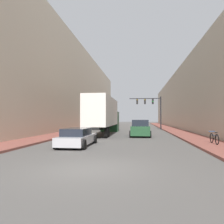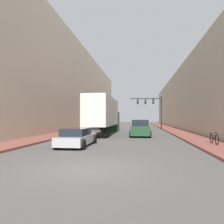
{
  "view_description": "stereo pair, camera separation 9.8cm",
  "coord_description": "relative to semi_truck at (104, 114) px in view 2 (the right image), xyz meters",
  "views": [
    {
      "loc": [
        1.9,
        -8.3,
        1.98
      ],
      "look_at": [
        -0.71,
        12.42,
        2.53
      ],
      "focal_mm": 35.0,
      "sensor_mm": 36.0,
      "label": 1
    },
    {
      "loc": [
        1.99,
        -8.28,
        1.98
      ],
      "look_at": [
        -0.71,
        12.42,
        2.53
      ],
      "focal_mm": 35.0,
      "sensor_mm": 36.0,
      "label": 2
    }
  ],
  "objects": [
    {
      "name": "sidewalk_right",
      "position": [
        9.41,
        12.15,
        -2.31
      ],
      "size": [
        2.79,
        80.0,
        0.15
      ],
      "color": "brown",
      "rests_on": "ground"
    },
    {
      "name": "building_left",
      "position": [
        -9.07,
        12.15,
        5.23
      ],
      "size": [
        6.0,
        80.0,
        15.24
      ],
      "color": "beige",
      "rests_on": "ground"
    },
    {
      "name": "ground_plane",
      "position": [
        2.37,
        -17.85,
        -2.39
      ],
      "size": [
        200.0,
        200.0,
        0.0
      ],
      "primitive_type": "plane",
      "color": "#565451"
    },
    {
      "name": "suv_car",
      "position": [
        4.34,
        -2.54,
        -1.55
      ],
      "size": [
        2.16,
        4.81,
        1.77
      ],
      "color": "#234C2D",
      "rests_on": "ground"
    },
    {
      "name": "semi_truck",
      "position": [
        0.0,
        0.0,
        0.0
      ],
      "size": [
        2.41,
        13.2,
        4.28
      ],
      "color": "silver",
      "rests_on": "ground"
    },
    {
      "name": "traffic_signal_gantry",
      "position": [
        6.37,
        11.48,
        1.59
      ],
      "size": [
        5.39,
        0.35,
        5.57
      ],
      "color": "black",
      "rests_on": "ground"
    },
    {
      "name": "building_right",
      "position": [
        13.8,
        12.15,
        2.8
      ],
      "size": [
        6.0,
        80.0,
        10.38
      ],
      "color": "#BCB29E",
      "rests_on": "ground"
    },
    {
      "name": "sidewalk_left",
      "position": [
        -4.67,
        12.15,
        -2.31
      ],
      "size": [
        2.79,
        80.0,
        0.15
      ],
      "color": "brown",
      "rests_on": "ground"
    },
    {
      "name": "parked_bicycle",
      "position": [
        9.48,
        -10.01,
        -1.86
      ],
      "size": [
        0.44,
        1.83,
        0.86
      ],
      "color": "black",
      "rests_on": "sidewalk_right"
    },
    {
      "name": "sedan_car",
      "position": [
        -0.06,
        -11.28,
        -1.78
      ],
      "size": [
        2.02,
        4.71,
        1.26
      ],
      "color": "#B7B7BC",
      "rests_on": "ground"
    }
  ]
}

